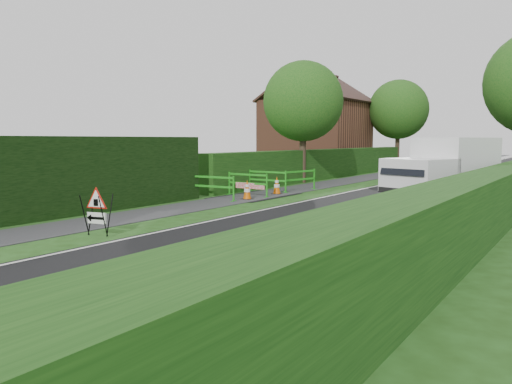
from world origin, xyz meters
The scene contains 20 objects.
ground centered at (0.00, 0.00, 0.00)m, with size 120.00×120.00×0.00m, color #1F3F12.
road_surface centered at (2.50, 35.00, 0.00)m, with size 6.00×90.00×0.02m, color black.
footpath centered at (-3.00, 35.00, 0.01)m, with size 2.00×90.00×0.02m, color #2D2D30.
hedge_west_far centered at (-5.00, 22.00, 0.00)m, with size 1.00×24.00×1.80m, color #14380F.
house_west centered at (-10.00, 30.00, 2.90)m, with size 7.50×7.40×7.88m.
tree_nw centered at (-4.60, 18.00, 4.48)m, with size 4.40×4.40×6.70m.
tree_fw centered at (-4.60, 34.00, 4.83)m, with size 4.80×4.80×7.24m.
triangle_sign centered at (-1.27, 1.42, 0.72)m, with size 0.85×0.85×1.04m.
works_van centered at (3.93, 14.36, 1.31)m, with size 3.59×5.78×2.47m.
traffic_cone_0 centered at (4.54, 11.68, 0.39)m, with size 0.38×0.38×0.79m.
traffic_cone_1 centered at (5.33, 14.24, 0.39)m, with size 0.38×0.38×0.79m.
traffic_cone_2 centered at (4.93, 16.59, 0.39)m, with size 0.38×0.38×0.79m.
traffic_cone_3 centered at (-2.58, 9.78, 0.39)m, with size 0.38×0.38×0.79m.
traffic_cone_4 centered at (-2.63, 12.10, 0.39)m, with size 0.38×0.38×0.79m.
ped_barrier_0 centered at (-3.59, 8.84, 0.63)m, with size 2.07×0.45×1.00m.
ped_barrier_1 centered at (-3.28, 10.79, 0.63)m, with size 2.07×0.43×1.00m.
ped_barrier_2 centered at (-3.51, 12.69, 0.63)m, with size 2.07×0.39×1.00m.
ped_barrier_3 centered at (-2.46, 13.90, 0.63)m, with size 0.79×2.09×1.00m.
redwhite_plank centered at (-3.14, 10.78, 0.00)m, with size 1.50×0.04×0.25m, color red.
hatchback_car centered at (1.88, 26.80, 0.65)m, with size 1.52×3.79×1.29m, color silver.
Camera 1 is at (8.86, -6.43, 2.39)m, focal length 35.00 mm.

